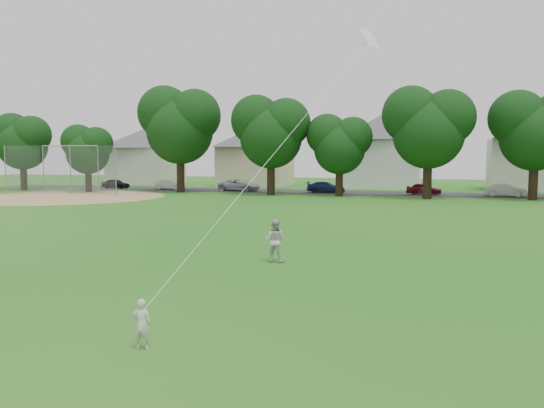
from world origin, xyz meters
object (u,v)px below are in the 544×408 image
(toddler, at_px, (142,324))
(older_boy, at_px, (275,241))
(baseball_backstop, at_px, (68,170))
(kite, at_px, (295,129))

(toddler, relative_size, older_boy, 0.65)
(older_boy, distance_m, baseball_backstop, 39.48)
(toddler, height_order, kite, kite)
(toddler, relative_size, baseball_backstop, 0.09)
(kite, relative_size, baseball_backstop, 1.38)
(toddler, xyz_separation_m, kite, (1.29, 6.23, 3.96))
(kite, bearing_deg, baseball_backstop, 137.02)
(toddler, relative_size, kite, 0.07)
(toddler, distance_m, kite, 7.49)
(toddler, distance_m, older_boy, 8.81)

